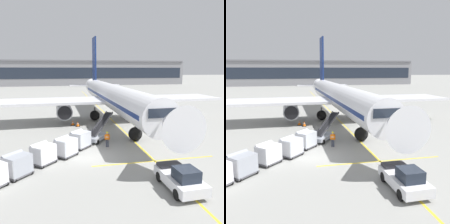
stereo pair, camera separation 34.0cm
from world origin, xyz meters
The scene contains 16 objects.
ground_plane centered at (0.00, 0.00, 0.00)m, with size 600.00×600.00×0.00m, color gray.
parked_airplane centered at (5.55, 16.37, 4.00)m, with size 35.99×46.16×15.72m.
belt_loader centered at (1.34, 5.81, 0.87)m, with size 4.24×4.95×3.04m.
baggage_cart_lead centered at (-0.96, 3.43, 1.00)m, with size 2.53×2.55×1.91m.
baggage_cart_second centered at (-2.57, 1.18, 1.00)m, with size 2.53×2.55×1.91m.
baggage_cart_third centered at (-4.63, -0.36, 1.00)m, with size 2.53×2.55×1.91m.
baggage_cart_fourth centered at (-6.49, -2.56, 1.00)m, with size 2.53×2.55×1.91m.
pushback_tug centered at (5.23, -7.26, 0.83)m, with size 2.22×4.46×1.83m.
ground_crew_by_loader centered at (1.97, 3.14, 1.00)m, with size 0.54×0.36×1.74m.
ground_crew_by_carts centered at (-1.48, 3.90, 1.00)m, with size 0.49×0.41×1.74m.
ground_crew_marshaller centered at (-0.52, 3.76, 1.00)m, with size 0.38×0.53×1.74m.
safety_cone_engine_keepout centered at (-1.15, 14.43, 0.35)m, with size 0.64×0.64×0.73m.
safety_cone_wingtip centered at (-0.47, 13.51, 0.35)m, with size 0.63×0.63×0.71m.
apron_guidance_line_lead_in centered at (5.52, 15.55, 0.00)m, with size 0.20×110.00×0.01m.
apron_guidance_line_stop_bar centered at (5.56, -1.92, 0.00)m, with size 12.00×0.20×0.01m.
terminal_building centered at (7.51, 111.57, 6.41)m, with size 115.25×17.95×12.93m.
Camera 1 is at (-2.96, -21.81, 8.48)m, focal length 38.48 mm.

